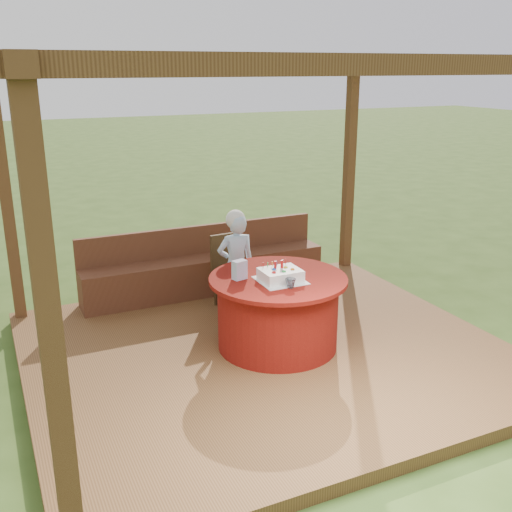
% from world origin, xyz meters
% --- Properties ---
extents(ground, '(60.00, 60.00, 0.00)m').
position_xyz_m(ground, '(0.00, 0.00, 0.00)').
color(ground, '#334F1A').
rests_on(ground, ground).
extents(deck, '(4.50, 4.00, 0.12)m').
position_xyz_m(deck, '(0.00, 0.00, 0.06)').
color(deck, brown).
rests_on(deck, ground).
extents(pergola, '(4.50, 4.00, 2.72)m').
position_xyz_m(pergola, '(0.00, 0.00, 2.41)').
color(pergola, brown).
rests_on(pergola, deck).
extents(bench, '(3.00, 0.42, 0.80)m').
position_xyz_m(bench, '(0.00, 1.72, 0.38)').
color(bench, brown).
rests_on(bench, deck).
extents(table, '(1.33, 1.33, 0.72)m').
position_xyz_m(table, '(0.12, 0.01, 0.49)').
color(table, maroon).
rests_on(table, deck).
extents(chair, '(0.41, 0.41, 0.84)m').
position_xyz_m(chair, '(0.11, 1.18, 0.57)').
color(chair, '#3E2913').
rests_on(chair, deck).
extents(elderly_woman, '(0.44, 0.31, 1.19)m').
position_xyz_m(elderly_woman, '(0.07, 0.91, 0.73)').
color(elderly_woman, '#99C2E3').
rests_on(elderly_woman, deck).
extents(birthday_cake, '(0.42, 0.42, 0.19)m').
position_xyz_m(birthday_cake, '(0.09, -0.09, 0.90)').
color(birthday_cake, white).
rests_on(birthday_cake, table).
extents(gift_bag, '(0.15, 0.11, 0.18)m').
position_xyz_m(gift_bag, '(-0.24, 0.11, 0.93)').
color(gift_bag, '#EA97CA').
rests_on(gift_bag, table).
extents(drinking_glass, '(0.12, 0.12, 0.09)m').
position_xyz_m(drinking_glass, '(0.09, -0.30, 0.89)').
color(drinking_glass, silver).
rests_on(drinking_glass, table).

